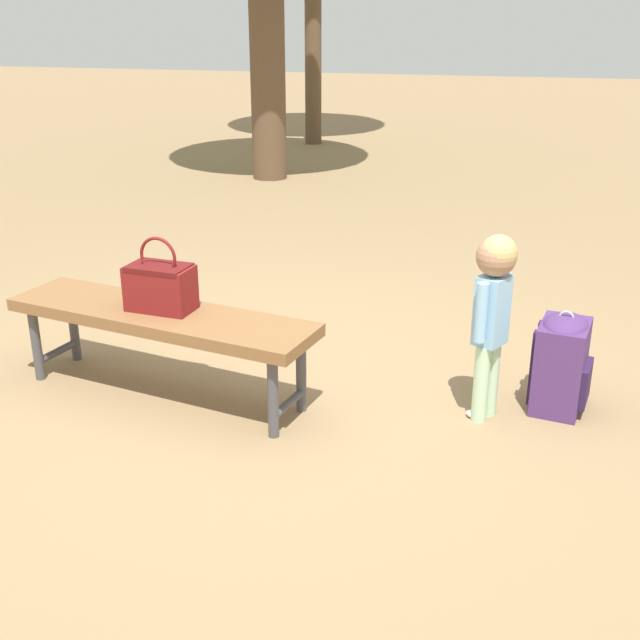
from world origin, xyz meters
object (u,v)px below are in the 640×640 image
(park_bench, at_px, (160,322))
(backpack_large, at_px, (562,361))
(handbag, at_px, (160,285))
(child_standing, at_px, (493,299))

(park_bench, height_order, backpack_large, backpack_large)
(handbag, distance_m, backpack_large, 1.97)
(park_bench, height_order, handbag, handbag)
(park_bench, xyz_separation_m, backpack_large, (1.92, 0.33, -0.14))
(park_bench, height_order, child_standing, child_standing)
(handbag, bearing_deg, park_bench, -97.73)
(handbag, distance_m, child_standing, 1.58)
(handbag, relative_size, child_standing, 0.41)
(handbag, xyz_separation_m, backpack_large, (1.91, 0.31, -0.32))
(child_standing, xyz_separation_m, backpack_large, (0.34, 0.18, -0.35))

